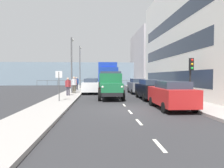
% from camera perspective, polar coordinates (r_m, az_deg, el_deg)
% --- Properties ---
extents(ground_plane, '(80.00, 80.00, 0.00)m').
position_cam_1_polar(ground_plane, '(20.65, 1.01, -3.28)').
color(ground_plane, '#2D2D30').
extents(sidewalk_left, '(2.37, 39.34, 0.15)m').
position_cam_1_polar(sidewalk_left, '(21.59, 13.81, -2.90)').
color(sidewalk_left, '#9E9993').
rests_on(sidewalk_left, ground_plane).
extents(sidewalk_right, '(2.37, 39.34, 0.15)m').
position_cam_1_polar(sidewalk_right, '(20.79, -12.30, -3.09)').
color(sidewalk_right, '#9E9993').
rests_on(sidewalk_right, ground_plane).
extents(road_centreline_markings, '(0.12, 35.93, 0.01)m').
position_cam_1_polar(road_centreline_markings, '(20.25, 1.11, -3.38)').
color(road_centreline_markings, silver).
rests_on(road_centreline_markings, ground_plane).
extents(building_terrace, '(6.53, 20.56, 12.64)m').
position_cam_1_polar(building_terrace, '(24.48, 23.41, 12.25)').
color(building_terrace, silver).
rests_on(building_terrace, ground_plane).
extents(building_far_block, '(6.52, 14.25, 10.99)m').
position_cam_1_polar(building_far_block, '(41.88, 11.41, 7.07)').
color(building_far_block, '#B7B2B7').
rests_on(building_far_block, ground_plane).
extents(sea_horizon, '(80.00, 0.80, 5.00)m').
position_cam_1_polar(sea_horizon, '(43.18, -1.58, 2.99)').
color(sea_horizon, gray).
rests_on(sea_horizon, ground_plane).
extents(seawall_railing, '(28.08, 0.08, 1.20)m').
position_cam_1_polar(seawall_railing, '(39.60, -1.37, 0.76)').
color(seawall_railing, '#4C5156').
rests_on(seawall_railing, ground_plane).
extents(truck_vintage_green, '(2.17, 5.64, 2.43)m').
position_cam_1_polar(truck_vintage_green, '(17.19, -0.47, -0.48)').
color(truck_vintage_green, black).
rests_on(truck_vintage_green, ground_plane).
extents(lorry_cargo_blue, '(2.58, 8.20, 3.87)m').
position_cam_1_polar(lorry_cargo_blue, '(27.80, -1.42, 2.46)').
color(lorry_cargo_blue, '#193899').
rests_on(lorry_cargo_blue, ground_plane).
extents(car_red_kerbside_near, '(1.90, 4.15, 1.72)m').
position_cam_1_polar(car_red_kerbside_near, '(12.49, 16.91, -2.96)').
color(car_red_kerbside_near, '#B21E1E').
rests_on(car_red_kerbside_near, ground_plane).
extents(car_black_kerbside_1, '(1.81, 4.51, 1.72)m').
position_cam_1_polar(car_black_kerbside_1, '(17.28, 10.95, -1.45)').
color(car_black_kerbside_1, black).
rests_on(car_black_kerbside_1, ground_plane).
extents(car_grey_kerbside_2, '(1.76, 3.99, 1.72)m').
position_cam_1_polar(car_grey_kerbside_2, '(22.70, 7.34, -0.52)').
color(car_grey_kerbside_2, slate).
rests_on(car_grey_kerbside_2, ground_plane).
extents(car_white_oppositeside_0, '(1.93, 4.63, 1.72)m').
position_cam_1_polar(car_white_oppositeside_0, '(22.84, -6.16, -0.49)').
color(car_white_oppositeside_0, white).
rests_on(car_white_oppositeside_0, ground_plane).
extents(car_teal_oppositeside_1, '(1.96, 4.68, 1.72)m').
position_cam_1_polar(car_teal_oppositeside_1, '(28.58, -5.72, 0.09)').
color(car_teal_oppositeside_1, '#1E6670').
rests_on(car_teal_oppositeside_1, ground_plane).
extents(pedestrian_couple_b, '(0.53, 0.34, 1.72)m').
position_cam_1_polar(pedestrian_couple_b, '(19.24, -12.75, -0.28)').
color(pedestrian_couple_b, '#383342').
rests_on(pedestrian_couple_b, sidewalk_right).
extents(pedestrian_with_bag, '(0.53, 0.34, 1.81)m').
position_cam_1_polar(pedestrian_with_bag, '(21.60, -11.07, 0.18)').
color(pedestrian_with_bag, '#4C473D').
rests_on(pedestrian_with_bag, sidewalk_right).
extents(pedestrian_near_railing, '(0.53, 0.34, 1.74)m').
position_cam_1_polar(pedestrian_near_railing, '(24.33, -10.84, 0.30)').
color(pedestrian_near_railing, '#4C473D').
rests_on(pedestrian_near_railing, sidewalk_right).
extents(pedestrian_strolling, '(0.53, 0.34, 1.73)m').
position_cam_1_polar(pedestrian_strolling, '(27.24, -10.27, 0.52)').
color(pedestrian_strolling, black).
rests_on(pedestrian_strolling, sidewalk_right).
extents(traffic_light_near, '(0.28, 0.41, 3.20)m').
position_cam_1_polar(traffic_light_near, '(15.65, 22.11, 3.80)').
color(traffic_light_near, black).
rests_on(traffic_light_near, sidewalk_left).
extents(lamp_post_promenade, '(0.32, 1.14, 6.15)m').
position_cam_1_polar(lamp_post_promenade, '(22.32, -11.71, 6.95)').
color(lamp_post_promenade, '#59595B').
rests_on(lamp_post_promenade, sidewalk_right).
extents(lamp_post_far, '(0.32, 1.14, 6.61)m').
position_cam_1_polar(lamp_post_far, '(31.41, -9.35, 6.07)').
color(lamp_post_far, '#59595B').
rests_on(lamp_post_far, sidewalk_right).
extents(street_sign, '(0.50, 0.07, 2.25)m').
position_cam_1_polar(street_sign, '(15.13, -15.26, 0.96)').
color(street_sign, '#4C4C4C').
rests_on(street_sign, sidewalk_right).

